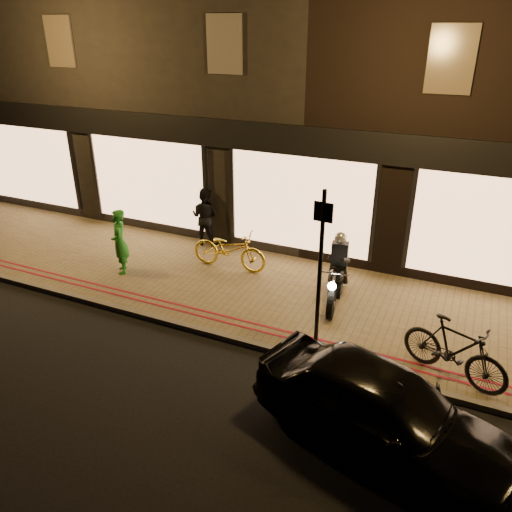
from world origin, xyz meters
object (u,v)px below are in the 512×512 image
at_px(sign_post, 320,261).
at_px(person_green, 120,242).
at_px(bicycle_gold, 229,249).
at_px(parked_car, 383,409).
at_px(motorcycle, 337,276).

distance_m(sign_post, person_green, 5.35).
height_order(sign_post, bicycle_gold, sign_post).
bearing_deg(parked_car, person_green, 83.68).
height_order(person_green, parked_car, person_green).
bearing_deg(person_green, sign_post, 41.89).
bearing_deg(person_green, bicycle_gold, 79.83).
xyz_separation_m(sign_post, bicycle_gold, (-2.93, 2.09, -1.17)).
bearing_deg(motorcycle, parked_car, -72.41).
height_order(bicycle_gold, person_green, person_green).
distance_m(person_green, parked_car, 7.42).
relative_size(sign_post, parked_car, 0.77).
distance_m(bicycle_gold, person_green, 2.63).
xyz_separation_m(motorcycle, parked_car, (1.71, -3.59, -0.07)).
xyz_separation_m(bicycle_gold, person_green, (-2.28, -1.27, 0.29)).
bearing_deg(motorcycle, sign_post, -95.26).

